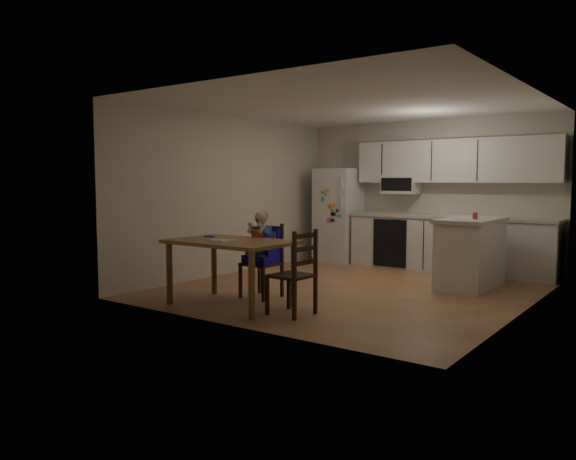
{
  "coord_description": "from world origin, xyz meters",
  "views": [
    {
      "loc": [
        3.79,
        -6.7,
        1.48
      ],
      "look_at": [
        -0.25,
        -1.19,
        0.88
      ],
      "focal_mm": 35.0,
      "sensor_mm": 36.0,
      "label": 1
    }
  ],
  "objects_px": {
    "dining_table": "(231,249)",
    "chair_booster": "(263,245)",
    "red_cup": "(475,216)",
    "chair_side": "(298,267)",
    "kitchen_island": "(471,253)",
    "refrigerator": "(339,215)"
  },
  "relations": [
    {
      "from": "dining_table",
      "to": "chair_side",
      "type": "relative_size",
      "value": 1.53
    },
    {
      "from": "dining_table",
      "to": "chair_booster",
      "type": "xyz_separation_m",
      "value": [
        0.0,
        0.62,
        -0.01
      ]
    },
    {
      "from": "kitchen_island",
      "to": "chair_booster",
      "type": "relative_size",
      "value": 1.18
    },
    {
      "from": "dining_table",
      "to": "chair_side",
      "type": "bearing_deg",
      "value": 2.79
    },
    {
      "from": "chair_side",
      "to": "dining_table",
      "type": "bearing_deg",
      "value": -84.82
    },
    {
      "from": "chair_booster",
      "to": "dining_table",
      "type": "bearing_deg",
      "value": -89.38
    },
    {
      "from": "red_cup",
      "to": "dining_table",
      "type": "bearing_deg",
      "value": -125.88
    },
    {
      "from": "red_cup",
      "to": "kitchen_island",
      "type": "bearing_deg",
      "value": 131.71
    },
    {
      "from": "red_cup",
      "to": "chair_side",
      "type": "relative_size",
      "value": 0.09
    },
    {
      "from": "refrigerator",
      "to": "kitchen_island",
      "type": "height_order",
      "value": "refrigerator"
    },
    {
      "from": "chair_booster",
      "to": "chair_side",
      "type": "distance_m",
      "value": 1.11
    },
    {
      "from": "red_cup",
      "to": "chair_side",
      "type": "height_order",
      "value": "red_cup"
    },
    {
      "from": "kitchen_island",
      "to": "red_cup",
      "type": "xyz_separation_m",
      "value": [
        0.08,
        -0.08,
        0.52
      ]
    },
    {
      "from": "kitchen_island",
      "to": "red_cup",
      "type": "height_order",
      "value": "red_cup"
    },
    {
      "from": "refrigerator",
      "to": "red_cup",
      "type": "distance_m",
      "value": 3.13
    },
    {
      "from": "chair_booster",
      "to": "red_cup",
      "type": "bearing_deg",
      "value": 47.68
    },
    {
      "from": "red_cup",
      "to": "dining_table",
      "type": "distance_m",
      "value": 3.41
    },
    {
      "from": "kitchen_island",
      "to": "red_cup",
      "type": "bearing_deg",
      "value": -48.29
    },
    {
      "from": "kitchen_island",
      "to": "dining_table",
      "type": "relative_size",
      "value": 0.89
    },
    {
      "from": "dining_table",
      "to": "refrigerator",
      "type": "bearing_deg",
      "value": 102.83
    },
    {
      "from": "dining_table",
      "to": "chair_booster",
      "type": "bearing_deg",
      "value": 89.95
    },
    {
      "from": "refrigerator",
      "to": "chair_side",
      "type": "distance_m",
      "value": 4.32
    }
  ]
}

